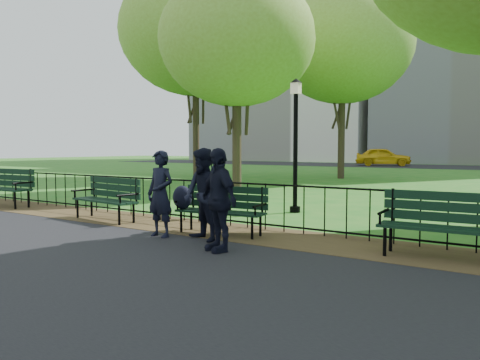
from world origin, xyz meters
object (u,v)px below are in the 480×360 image
Objects in this scene: park_bench_left_a at (108,194)px; tree_mid_w at (195,31)px; park_bench_left_b at (5,183)px; lamppost at (296,140)px; person_mid at (203,195)px; tree_near_w at (237,40)px; taxi at (383,157)px; park_bench_right_a at (448,218)px; person_right at (218,200)px; tree_far_c at (343,44)px; person_left at (160,194)px; park_bench_main at (204,201)px.

park_bench_left_a is 0.17× the size of tree_mid_w.
park_bench_left_b is (-4.18, 0.11, 0.05)m from park_bench_left_a.
person_mid is at bearing -85.59° from lamppost.
tree_near_w reaches higher than taxi.
person_right is (-2.99, -1.34, 0.20)m from park_bench_right_a.
park_bench_left_a is at bearing -171.16° from person_mid.
tree_far_c reaches higher than taxi.
tree_near_w is 5.01× the size of person_right.
tree_mid_w is at bearing 154.54° from person_right.
tree_mid_w is 1.12× the size of tree_far_c.
person_left is at bearing -168.67° from person_right.
park_bench_left_b is 1.27× the size of person_right.
person_mid reaches higher than person_left.
tree_near_w is 0.72× the size of tree_mid_w.
person_right is 34.96m from taxi.
taxi is (-7.49, 34.15, -0.00)m from person_right.
tree_mid_w is (-3.22, 12.18, 6.89)m from park_bench_left_b.
park_bench_left_a is 1.17× the size of person_right.
person_mid is at bearing -5.77° from park_bench_left_a.
tree_near_w reaches higher than lamppost.
person_left is at bearing 170.80° from taxi.
park_bench_main is 3.62m from lamppost.
tree_mid_w is 18.71m from person_right.
lamppost is at bearing 138.85° from park_bench_right_a.
taxi is at bearing 101.34° from person_left.
park_bench_left_b is at bearing -175.02° from park_bench_left_a.
tree_far_c reaches higher than person_right.
tree_mid_w is 17.99m from person_mid.
tree_far_c reaches higher than park_bench_left_a.
tree_near_w is at bearing 136.81° from park_bench_right_a.
park_bench_left_b is 0.43× the size of taxi.
tree_near_w reaches higher than park_bench_main.
tree_near_w is 5.00× the size of person_mid.
tree_near_w is at bearing 146.89° from person_right.
tree_far_c is 17.88m from person_left.
park_bench_right_a is 3.28m from person_right.
park_bench_left_a is at bearing -172.18° from person_right.
taxi is at bearing 127.21° from person_right.
park_bench_main is at bearing 171.69° from taxi.
park_bench_left_b is 0.25× the size of tree_near_w.
taxi reaches higher than park_bench_left_a.
lamppost is at bearing 20.35° from park_bench_left_b.
park_bench_right_a is 1.18× the size of person_right.
person_left reaches higher than park_bench_main.
park_bench_main is 4.10m from park_bench_right_a.
tree_far_c is 6.19× the size of person_mid.
lamppost is 4.28m from person_left.
person_left is (-0.55, -4.13, -0.99)m from lamppost.
taxi is at bearing 94.99° from park_bench_main.
tree_mid_w reaches higher than park_bench_left_a.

